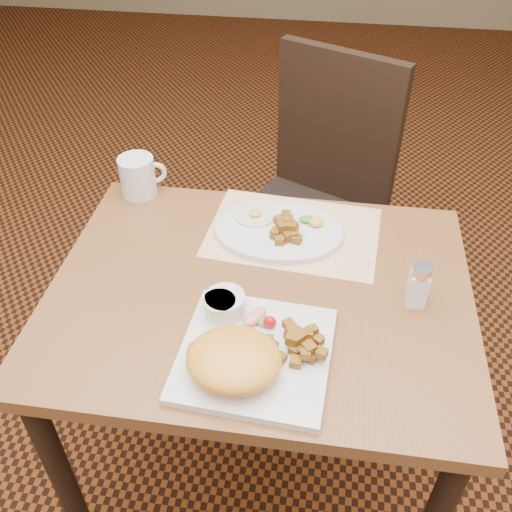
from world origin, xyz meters
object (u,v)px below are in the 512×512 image
object	(u,v)px
plate_oval	(279,231)
coffee_mug	(139,176)
salt_shaker	(418,285)
table	(260,323)
plate_square	(255,354)
chair_far	(317,191)

from	to	relation	value
plate_oval	coffee_mug	size ratio (longest dim) A/B	2.59
salt_shaker	table	bearing A→B (deg)	-179.11
plate_square	plate_oval	size ratio (longest dim) A/B	0.92
table	plate_square	xyz separation A→B (m)	(0.02, -0.19, 0.12)
chair_far	plate_oval	distance (m)	0.56
plate_oval	salt_shaker	xyz separation A→B (m)	(0.31, -0.18, 0.04)
plate_square	table	bearing A→B (deg)	95.27
table	salt_shaker	world-z (taller)	salt_shaker
chair_far	plate_square	distance (m)	0.91
salt_shaker	coffee_mug	distance (m)	0.75
chair_far	coffee_mug	size ratio (longest dim) A/B	8.26
plate_oval	coffee_mug	bearing A→B (deg)	161.77
table	plate_square	size ratio (longest dim) A/B	3.21
plate_oval	chair_far	bearing A→B (deg)	81.95
chair_far	plate_oval	bearing A→B (deg)	106.53
chair_far	coffee_mug	world-z (taller)	chair_far
plate_square	coffee_mug	xyz separation A→B (m)	(-0.38, 0.50, 0.04)
plate_square	plate_oval	world-z (taller)	plate_oval
table	chair_far	distance (m)	0.71
table	coffee_mug	size ratio (longest dim) A/B	7.67
plate_square	salt_shaker	size ratio (longest dim) A/B	2.80
plate_square	plate_oval	bearing A→B (deg)	89.85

